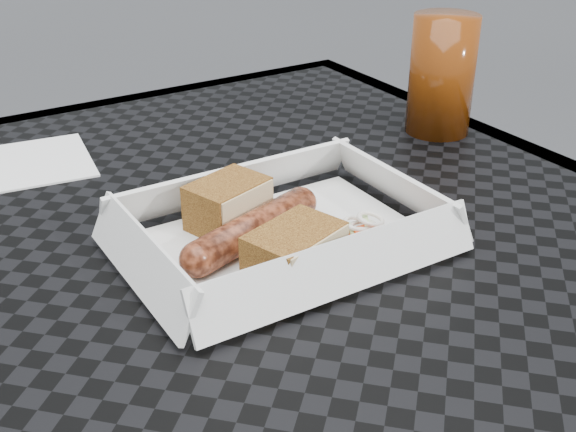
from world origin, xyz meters
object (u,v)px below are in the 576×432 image
object	(u,v)px
bratwurst	(253,229)
drink_glass	(442,75)
patio_table	(208,325)
food_tray	(281,242)

from	to	relation	value
bratwurst	drink_glass	size ratio (longest dim) A/B	1.10
patio_table	food_tray	distance (m)	0.10
patio_table	bratwurst	world-z (taller)	bratwurst
patio_table	bratwurst	distance (m)	0.10
food_tray	bratwurst	size ratio (longest dim) A/B	1.55
bratwurst	drink_glass	distance (m)	0.33
food_tray	bratwurst	distance (m)	0.03
patio_table	drink_glass	bearing A→B (deg)	16.05
patio_table	food_tray	world-z (taller)	food_tray
drink_glass	patio_table	bearing A→B (deg)	-163.95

